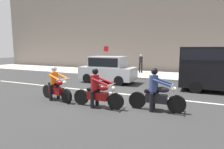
# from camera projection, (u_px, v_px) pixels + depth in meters

# --- Properties ---
(ground_plane) EXTENTS (80.00, 80.00, 0.00)m
(ground_plane) POSITION_uv_depth(u_px,v_px,m) (107.00, 97.00, 9.27)
(ground_plane) COLOR #2B2B2B
(sidewalk_slab) EXTENTS (40.00, 4.40, 0.14)m
(sidewalk_slab) POSITION_uv_depth(u_px,v_px,m) (148.00, 75.00, 16.46)
(sidewalk_slab) COLOR #A8A399
(sidewalk_slab) RESTS_ON ground_plane
(building_facade) EXTENTS (40.00, 1.40, 13.57)m
(building_facade) POSITION_uv_depth(u_px,v_px,m) (158.00, 3.00, 18.60)
(building_facade) COLOR slate
(building_facade) RESTS_ON ground_plane
(lane_marking_stripe) EXTENTS (18.00, 0.14, 0.01)m
(lane_marking_stripe) POSITION_uv_depth(u_px,v_px,m) (113.00, 93.00, 10.11)
(lane_marking_stripe) COLOR silver
(lane_marking_stripe) RESTS_ON ground_plane
(motorcycle_with_rider_orange_stripe) EXTENTS (2.05, 0.83, 1.55)m
(motorcycle_with_rider_orange_stripe) POSITION_uv_depth(u_px,v_px,m) (56.00, 86.00, 8.64)
(motorcycle_with_rider_orange_stripe) COLOR black
(motorcycle_with_rider_orange_stripe) RESTS_ON ground_plane
(motorcycle_with_rider_denim_blue) EXTENTS (2.14, 0.70, 1.62)m
(motorcycle_with_rider_denim_blue) POSITION_uv_depth(u_px,v_px,m) (156.00, 94.00, 7.16)
(motorcycle_with_rider_denim_blue) COLOR black
(motorcycle_with_rider_denim_blue) RESTS_ON ground_plane
(motorcycle_with_rider_crimson) EXTENTS (2.22, 0.70, 1.58)m
(motorcycle_with_rider_crimson) POSITION_uv_depth(u_px,v_px,m) (97.00, 92.00, 7.61)
(motorcycle_with_rider_crimson) COLOR black
(motorcycle_with_rider_crimson) RESTS_ON ground_plane
(parked_hatchback_silver) EXTENTS (3.78, 1.76, 1.80)m
(parked_hatchback_silver) POSITION_uv_depth(u_px,v_px,m) (108.00, 69.00, 13.11)
(parked_hatchback_silver) COLOR #B2B5BA
(parked_hatchback_silver) RESTS_ON ground_plane
(street_sign_post) EXTENTS (0.44, 0.08, 2.41)m
(street_sign_post) POSITION_uv_depth(u_px,v_px,m) (106.00, 57.00, 16.68)
(street_sign_post) COLOR gray
(street_sign_post) RESTS_ON sidewalk_slab
(pedestrian_bystander) EXTENTS (0.34, 0.34, 1.67)m
(pedestrian_bystander) POSITION_uv_depth(u_px,v_px,m) (141.00, 62.00, 17.23)
(pedestrian_bystander) COLOR black
(pedestrian_bystander) RESTS_ON sidewalk_slab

